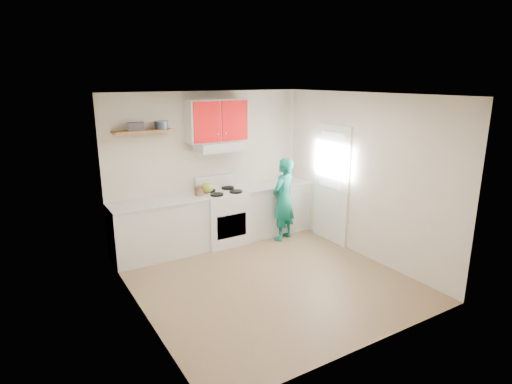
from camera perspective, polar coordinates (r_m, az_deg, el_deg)
floor at (r=6.22m, az=1.48°, el=-11.63°), size 3.80×3.80×0.00m
ceiling at (r=5.55m, az=1.66°, el=13.07°), size 3.60×3.80×0.04m
back_wall at (r=7.37m, az=-6.46°, el=3.32°), size 3.60×0.04×2.60m
front_wall at (r=4.35m, az=15.28°, el=-5.61°), size 3.60×0.04×2.60m
left_wall at (r=5.05m, az=-15.92°, el=-2.77°), size 0.04×3.80×2.60m
right_wall at (r=6.86m, az=14.31°, el=2.05°), size 0.04×3.80×2.60m
door at (r=7.40m, az=10.21°, el=1.04°), size 0.05×0.85×2.05m
door_glass at (r=7.29m, az=10.20°, el=4.25°), size 0.01×0.55×0.95m
counter_left at (r=6.97m, az=-12.99°, el=-4.95°), size 1.52×0.60×0.90m
counter_right at (r=7.87m, az=2.20°, el=-2.22°), size 1.32×0.60×0.90m
stove at (r=7.35m, az=-4.49°, el=-3.45°), size 0.76×0.65×0.92m
range_hood at (r=7.15m, az=-5.07°, el=6.20°), size 0.76×0.44×0.15m
upper_cabinets at (r=7.15m, az=-5.35°, el=9.63°), size 1.02×0.33×0.70m
shelf at (r=6.72m, az=-15.10°, el=7.97°), size 0.90×0.30×0.04m
books at (r=6.65m, az=-15.97°, el=8.53°), size 0.27×0.22×0.12m
tin at (r=6.77m, az=-12.74°, el=8.85°), size 0.23×0.23×0.13m
kettle at (r=7.16m, az=-6.68°, el=0.55°), size 0.22×0.22×0.18m
crock at (r=7.04m, az=-7.75°, el=0.06°), size 0.18×0.18×0.17m
cutting_board at (r=7.56m, az=0.68°, el=0.67°), size 0.31×0.26×0.02m
silicone_mat at (r=8.02m, az=4.77°, el=1.43°), size 0.34×0.28×0.01m
person at (r=7.42m, az=3.73°, el=-1.00°), size 0.64×0.54×1.48m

